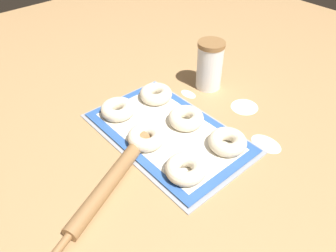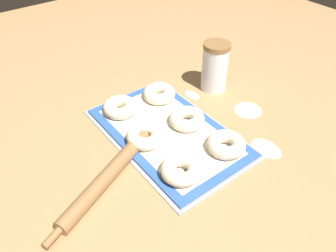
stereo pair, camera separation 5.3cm
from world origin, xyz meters
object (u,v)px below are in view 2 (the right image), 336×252
object	(u,v)px
bagel_front_right	(181,170)
bagel_back_left	(159,94)
bagel_front_left	(120,107)
bagel_back_right	(226,144)
baking_tray	(168,133)
rolling_pin	(108,176)
bagel_front_center	(145,136)
bagel_back_center	(187,119)
flour_canister	(215,67)

from	to	relation	value
bagel_front_right	bagel_back_left	distance (m)	0.37
bagel_front_left	bagel_back_right	xyz separation A→B (m)	(0.35, 0.15, 0.00)
bagel_back_right	bagel_front_left	bearing A→B (deg)	-156.17
baking_tray	rolling_pin	world-z (taller)	rolling_pin
baking_tray	bagel_front_center	size ratio (longest dim) A/B	4.59
bagel_front_center	bagel_back_left	distance (m)	0.23
baking_tray	bagel_back_center	xyz separation A→B (m)	(0.01, 0.07, 0.03)
baking_tray	rolling_pin	distance (m)	0.26
bagel_front_right	flour_canister	bearing A→B (deg)	125.75
baking_tray	bagel_front_left	size ratio (longest dim) A/B	4.59
bagel_front_left	rolling_pin	xyz separation A→B (m)	(0.23, -0.18, -0.01)
bagel_front_right	bagel_front_left	bearing A→B (deg)	177.55
bagel_front_right	bagel_back_right	size ratio (longest dim) A/B	1.00
bagel_front_left	flour_canister	bearing A→B (deg)	79.13
bagel_front_right	baking_tray	bearing A→B (deg)	153.63
baking_tray	bagel_back_left	distance (m)	0.19
bagel_front_left	bagel_back_center	distance (m)	0.23
bagel_front_right	bagel_back_left	world-z (taller)	same
bagel_back_left	flour_canister	bearing A→B (deg)	75.40
bagel_front_center	bagel_back_left	xyz separation A→B (m)	(-0.16, 0.17, 0.00)
bagel_back_center	flour_canister	world-z (taller)	flour_canister
bagel_back_center	rolling_pin	distance (m)	0.32
bagel_front_left	rolling_pin	distance (m)	0.30
bagel_front_left	bagel_front_right	size ratio (longest dim) A/B	1.00
bagel_front_left	flour_canister	world-z (taller)	flour_canister
bagel_back_left	bagel_back_right	xyz separation A→B (m)	(0.33, 0.00, 0.00)
bagel_front_center	rolling_pin	bearing A→B (deg)	-69.86
bagel_front_right	bagel_front_center	bearing A→B (deg)	-179.82
bagel_front_right	flour_canister	world-z (taller)	flour_canister
bagel_front_center	rolling_pin	world-z (taller)	bagel_front_center
bagel_front_right	bagel_back_left	bearing A→B (deg)	153.02
bagel_back_center	bagel_back_right	size ratio (longest dim) A/B	1.00
bagel_front_center	bagel_back_right	world-z (taller)	same
bagel_front_center	bagel_back_center	world-z (taller)	same
baking_tray	rolling_pin	size ratio (longest dim) A/B	1.21
flour_canister	bagel_back_center	bearing A→B (deg)	-63.20
bagel_back_left	bagel_front_right	bearing A→B (deg)	-26.98
bagel_back_center	flour_canister	distance (m)	0.26
baking_tray	bagel_back_right	size ratio (longest dim) A/B	4.59
baking_tray	flour_canister	bearing A→B (deg)	109.66
bagel_back_left	bagel_back_center	size ratio (longest dim) A/B	1.00
bagel_back_right	flour_canister	distance (m)	0.36
baking_tray	bagel_front_right	size ratio (longest dim) A/B	4.59
bagel_front_left	flour_canister	xyz separation A→B (m)	(0.07, 0.37, 0.06)
baking_tray	bagel_back_right	world-z (taller)	bagel_back_right
bagel_back_right	baking_tray	bearing A→B (deg)	-153.57
bagel_front_left	bagel_front_right	bearing A→B (deg)	-2.45
baking_tray	bagel_front_center	xyz separation A→B (m)	(-0.00, -0.08, 0.03)
bagel_front_left	bagel_front_center	bearing A→B (deg)	-5.08
bagel_back_left	rolling_pin	xyz separation A→B (m)	(0.22, -0.33, -0.01)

